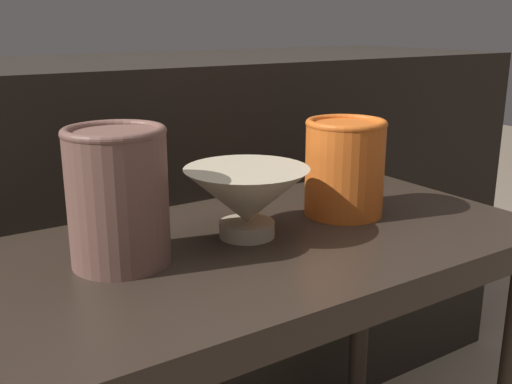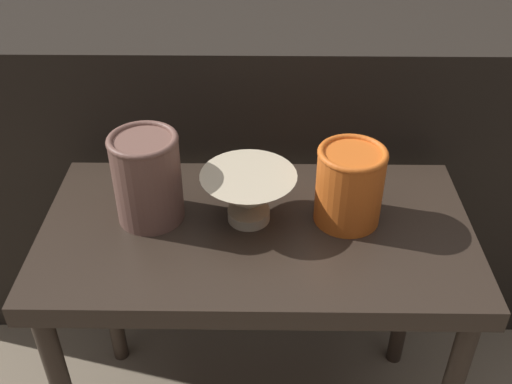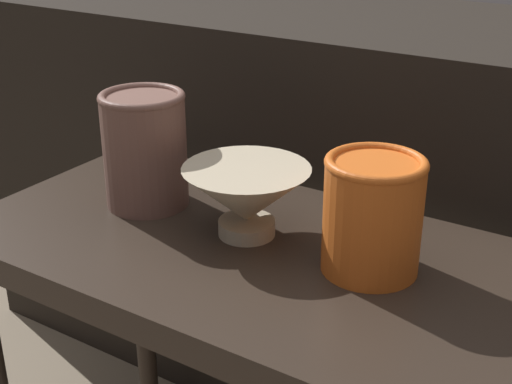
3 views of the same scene
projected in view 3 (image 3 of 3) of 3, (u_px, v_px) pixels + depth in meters
The scene contains 5 objects.
table at pixel (247, 291), 0.94m from camera, with size 0.75×0.40×0.55m.
couch_backdrop at pixel (392, 219), 1.37m from camera, with size 1.75×0.50×0.76m.
bowl at pixel (247, 196), 0.91m from camera, with size 0.17×0.17×0.09m.
vase_textured_left at pixel (145, 148), 0.99m from camera, with size 0.12×0.12×0.16m.
vase_colorful_right at pixel (373, 213), 0.82m from camera, with size 0.12×0.12×0.14m.
Camera 3 is at (0.44, -0.67, 0.98)m, focal length 50.00 mm.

